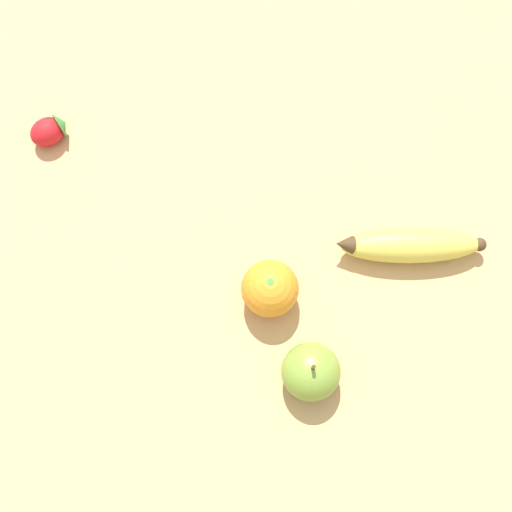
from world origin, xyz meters
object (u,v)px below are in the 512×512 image
at_px(orange, 270,289).
at_px(apple, 311,372).
at_px(strawberry, 50,131).
at_px(banana, 409,245).

xyz_separation_m(orange, apple, (-0.01, 0.11, -0.00)).
distance_m(orange, strawberry, 0.36).
distance_m(banana, apple, 0.20).
relative_size(banana, orange, 2.68).
xyz_separation_m(orange, strawberry, (0.20, -0.30, -0.02)).
height_order(banana, apple, apple).
relative_size(orange, apple, 0.92).
bearing_deg(strawberry, banana, -52.28).
xyz_separation_m(banana, apple, (0.17, 0.11, 0.01)).
bearing_deg(apple, orange, -82.92).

